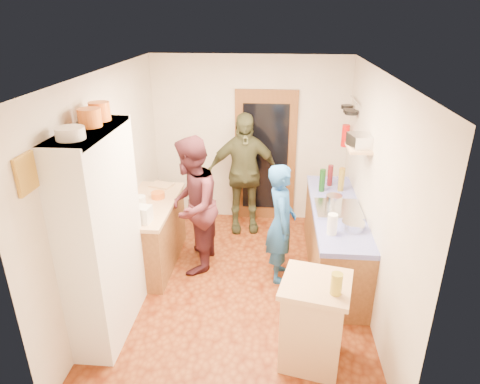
# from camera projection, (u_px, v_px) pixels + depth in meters

# --- Properties ---
(floor) EXTENTS (3.00, 4.00, 0.02)m
(floor) POSITION_uv_depth(u_px,v_px,m) (239.00, 287.00, 5.35)
(floor) COLOR brown
(floor) RESTS_ON ground
(ceiling) EXTENTS (3.00, 4.00, 0.02)m
(ceiling) POSITION_uv_depth(u_px,v_px,m) (238.00, 72.00, 4.31)
(ceiling) COLOR silver
(ceiling) RESTS_ON ground
(wall_back) EXTENTS (3.00, 0.02, 2.60)m
(wall_back) POSITION_uv_depth(u_px,v_px,m) (250.00, 141.00, 6.67)
(wall_back) COLOR beige
(wall_back) RESTS_ON ground
(wall_front) EXTENTS (3.00, 0.02, 2.60)m
(wall_front) POSITION_uv_depth(u_px,v_px,m) (214.00, 303.00, 2.99)
(wall_front) COLOR beige
(wall_front) RESTS_ON ground
(wall_left) EXTENTS (0.02, 4.00, 2.60)m
(wall_left) POSITION_uv_depth(u_px,v_px,m) (109.00, 187.00, 4.95)
(wall_left) COLOR beige
(wall_left) RESTS_ON ground
(wall_right) EXTENTS (0.02, 4.00, 2.60)m
(wall_right) POSITION_uv_depth(u_px,v_px,m) (375.00, 196.00, 4.72)
(wall_right) COLOR beige
(wall_right) RESTS_ON ground
(door_frame) EXTENTS (0.95, 0.06, 2.10)m
(door_frame) POSITION_uv_depth(u_px,v_px,m) (265.00, 157.00, 6.71)
(door_frame) COLOR brown
(door_frame) RESTS_ON ground
(door_glass) EXTENTS (0.70, 0.02, 1.70)m
(door_glass) POSITION_uv_depth(u_px,v_px,m) (265.00, 158.00, 6.68)
(door_glass) COLOR black
(door_glass) RESTS_ON door_frame
(hutch_body) EXTENTS (0.40, 1.20, 2.20)m
(hutch_body) POSITION_uv_depth(u_px,v_px,m) (102.00, 236.00, 4.28)
(hutch_body) COLOR white
(hutch_body) RESTS_ON ground
(hutch_top_shelf) EXTENTS (0.40, 1.14, 0.04)m
(hutch_top_shelf) POSITION_uv_depth(u_px,v_px,m) (87.00, 131.00, 3.85)
(hutch_top_shelf) COLOR white
(hutch_top_shelf) RESTS_ON hutch_body
(plate_stack) EXTENTS (0.24, 0.24, 0.10)m
(plate_stack) POSITION_uv_depth(u_px,v_px,m) (70.00, 133.00, 3.53)
(plate_stack) COLOR white
(plate_stack) RESTS_ON hutch_top_shelf
(orange_pot_a) EXTENTS (0.21, 0.21, 0.17)m
(orange_pot_a) POSITION_uv_depth(u_px,v_px,m) (90.00, 118.00, 3.89)
(orange_pot_a) COLOR orange
(orange_pot_a) RESTS_ON hutch_top_shelf
(orange_pot_b) EXTENTS (0.20, 0.20, 0.18)m
(orange_pot_b) POSITION_uv_depth(u_px,v_px,m) (100.00, 111.00, 4.11)
(orange_pot_b) COLOR orange
(orange_pot_b) RESTS_ON hutch_top_shelf
(left_counter_base) EXTENTS (0.60, 1.40, 0.85)m
(left_counter_base) POSITION_uv_depth(u_px,v_px,m) (152.00, 235.00, 5.68)
(left_counter_base) COLOR #925C2F
(left_counter_base) RESTS_ON ground
(left_counter_top) EXTENTS (0.64, 1.44, 0.05)m
(left_counter_top) POSITION_uv_depth(u_px,v_px,m) (149.00, 205.00, 5.50)
(left_counter_top) COLOR #DAAC79
(left_counter_top) RESTS_ON left_counter_base
(toaster) EXTENTS (0.29, 0.21, 0.20)m
(toaster) POSITION_uv_depth(u_px,v_px,m) (140.00, 214.00, 4.97)
(toaster) COLOR white
(toaster) RESTS_ON left_counter_top
(kettle) EXTENTS (0.19, 0.19, 0.17)m
(kettle) POSITION_uv_depth(u_px,v_px,m) (140.00, 203.00, 5.28)
(kettle) COLOR white
(kettle) RESTS_ON left_counter_top
(orange_bowl) EXTENTS (0.19, 0.19, 0.08)m
(orange_bowl) POSITION_uv_depth(u_px,v_px,m) (158.00, 195.00, 5.62)
(orange_bowl) COLOR orange
(orange_bowl) RESTS_ON left_counter_top
(chopping_board) EXTENTS (0.35, 0.30, 0.02)m
(chopping_board) POSITION_uv_depth(u_px,v_px,m) (161.00, 185.00, 6.01)
(chopping_board) COLOR #DAAC79
(chopping_board) RESTS_ON left_counter_top
(right_counter_base) EXTENTS (0.60, 2.20, 0.84)m
(right_counter_base) POSITION_uv_depth(u_px,v_px,m) (334.00, 241.00, 5.55)
(right_counter_base) COLOR #925C2F
(right_counter_base) RESTS_ON ground
(right_counter_top) EXTENTS (0.62, 2.22, 0.06)m
(right_counter_top) POSITION_uv_depth(u_px,v_px,m) (337.00, 210.00, 5.37)
(right_counter_top) COLOR #0409B0
(right_counter_top) RESTS_ON right_counter_base
(hob) EXTENTS (0.55, 0.58, 0.04)m
(hob) POSITION_uv_depth(u_px,v_px,m) (338.00, 209.00, 5.28)
(hob) COLOR silver
(hob) RESTS_ON right_counter_top
(pot_on_hob) EXTENTS (0.20, 0.20, 0.13)m
(pot_on_hob) POSITION_uv_depth(u_px,v_px,m) (334.00, 200.00, 5.32)
(pot_on_hob) COLOR silver
(pot_on_hob) RESTS_ON hob
(bottle_a) EXTENTS (0.08, 0.08, 0.31)m
(bottle_a) POSITION_uv_depth(u_px,v_px,m) (322.00, 180.00, 5.79)
(bottle_a) COLOR #143F14
(bottle_a) RESTS_ON right_counter_top
(bottle_b) EXTENTS (0.09, 0.09, 0.30)m
(bottle_b) POSITION_uv_depth(u_px,v_px,m) (330.00, 175.00, 5.99)
(bottle_b) COLOR #591419
(bottle_b) RESTS_ON right_counter_top
(bottle_c) EXTENTS (0.09, 0.09, 0.33)m
(bottle_c) POSITION_uv_depth(u_px,v_px,m) (341.00, 179.00, 5.80)
(bottle_c) COLOR olive
(bottle_c) RESTS_ON right_counter_top
(paper_towel) EXTENTS (0.11, 0.11, 0.24)m
(paper_towel) POSITION_uv_depth(u_px,v_px,m) (332.00, 224.00, 4.69)
(paper_towel) COLOR white
(paper_towel) RESTS_ON right_counter_top
(mixing_bowl) EXTENTS (0.31, 0.31, 0.10)m
(mixing_bowl) POSITION_uv_depth(u_px,v_px,m) (353.00, 226.00, 4.81)
(mixing_bowl) COLOR silver
(mixing_bowl) RESTS_ON right_counter_top
(island_base) EXTENTS (0.65, 0.65, 0.86)m
(island_base) POSITION_uv_depth(u_px,v_px,m) (313.00, 324.00, 4.07)
(island_base) COLOR #DAAC79
(island_base) RESTS_ON ground
(island_top) EXTENTS (0.74, 0.74, 0.05)m
(island_top) POSITION_uv_depth(u_px,v_px,m) (316.00, 284.00, 3.89)
(island_top) COLOR #DAAC79
(island_top) RESTS_ON island_base
(cutting_board) EXTENTS (0.40, 0.35, 0.02)m
(cutting_board) POSITION_uv_depth(u_px,v_px,m) (312.00, 280.00, 3.95)
(cutting_board) COLOR white
(cutting_board) RESTS_ON island_top
(oil_jar) EXTENTS (0.12, 0.12, 0.20)m
(oil_jar) POSITION_uv_depth(u_px,v_px,m) (336.00, 284.00, 3.69)
(oil_jar) COLOR #AD9E2D
(oil_jar) RESTS_ON island_top
(pan_rail) EXTENTS (0.02, 0.65, 0.02)m
(pan_rail) POSITION_uv_depth(u_px,v_px,m) (355.00, 100.00, 5.82)
(pan_rail) COLOR silver
(pan_rail) RESTS_ON wall_right
(pan_hang_a) EXTENTS (0.18, 0.18, 0.05)m
(pan_hang_a) POSITION_uv_depth(u_px,v_px,m) (351.00, 112.00, 5.71)
(pan_hang_a) COLOR black
(pan_hang_a) RESTS_ON pan_rail
(pan_hang_b) EXTENTS (0.16, 0.16, 0.05)m
(pan_hang_b) POSITION_uv_depth(u_px,v_px,m) (349.00, 111.00, 5.91)
(pan_hang_b) COLOR black
(pan_hang_b) RESTS_ON pan_rail
(pan_hang_c) EXTENTS (0.17, 0.17, 0.05)m
(pan_hang_c) POSITION_uv_depth(u_px,v_px,m) (347.00, 107.00, 6.08)
(pan_hang_c) COLOR black
(pan_hang_c) RESTS_ON pan_rail
(wall_shelf) EXTENTS (0.26, 0.42, 0.03)m
(wall_shelf) POSITION_uv_depth(u_px,v_px,m) (359.00, 148.00, 4.98)
(wall_shelf) COLOR #DAAC79
(wall_shelf) RESTS_ON wall_right
(radio) EXTENTS (0.28, 0.34, 0.15)m
(radio) POSITION_uv_depth(u_px,v_px,m) (360.00, 141.00, 4.94)
(radio) COLOR silver
(radio) RESTS_ON wall_shelf
(ext_bracket) EXTENTS (0.06, 0.10, 0.04)m
(ext_bracket) POSITION_uv_depth(u_px,v_px,m) (349.00, 139.00, 6.22)
(ext_bracket) COLOR black
(ext_bracket) RESTS_ON wall_right
(fire_extinguisher) EXTENTS (0.11, 0.11, 0.32)m
(fire_extinguisher) POSITION_uv_depth(u_px,v_px,m) (345.00, 136.00, 6.20)
(fire_extinguisher) COLOR red
(fire_extinguisher) RESTS_ON wall_right
(picture_frame) EXTENTS (0.03, 0.25, 0.30)m
(picture_frame) POSITION_uv_depth(u_px,v_px,m) (26.00, 174.00, 3.23)
(picture_frame) COLOR gold
(picture_frame) RESTS_ON wall_left
(person_hob) EXTENTS (0.40, 0.58, 1.53)m
(person_hob) POSITION_uv_depth(u_px,v_px,m) (283.00, 224.00, 5.24)
(person_hob) COLOR #1F539B
(person_hob) RESTS_ON ground
(person_left) EXTENTS (0.71, 0.89, 1.80)m
(person_left) POSITION_uv_depth(u_px,v_px,m) (195.00, 205.00, 5.45)
(person_left) COLOR #431B23
(person_left) RESTS_ON ground
(person_back) EXTENTS (1.14, 0.62, 1.85)m
(person_back) POSITION_uv_depth(u_px,v_px,m) (244.00, 173.00, 6.40)
(person_back) COLOR #393B23
(person_back) RESTS_ON ground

